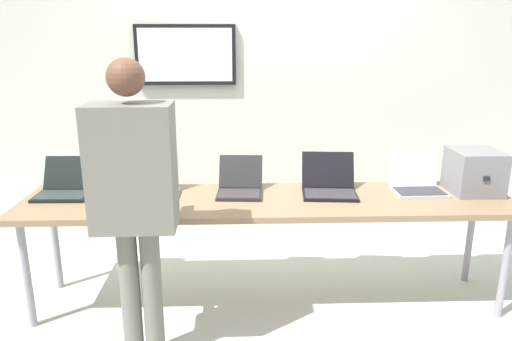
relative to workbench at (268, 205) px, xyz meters
name	(u,v)px	position (x,y,z in m)	size (l,w,h in m)	color
ground	(267,303)	(0.00, 0.00, -0.75)	(8.00, 8.00, 0.04)	beige
back_wall	(259,105)	(-0.01, 1.13, 0.52)	(8.00, 0.11, 2.47)	beige
workbench	(268,205)	(0.00, 0.00, 0.00)	(3.31, 0.70, 0.78)	#8A6D4E
equipment_box	(474,171)	(1.44, 0.10, 0.20)	(0.32, 0.35, 0.30)	slate
laptop_station_0	(65,187)	(-1.40, 0.14, 0.10)	(0.37, 0.37, 0.23)	black
laptop_station_1	(154,186)	(-0.78, 0.12, 0.11)	(0.33, 0.32, 0.25)	#B0B6BA
laptop_station_2	(240,185)	(-0.19, 0.13, 0.10)	(0.33, 0.38, 0.23)	black
laptop_station_3	(329,185)	(0.43, 0.11, 0.11)	(0.40, 0.41, 0.25)	black
laptop_station_4	(416,183)	(1.06, 0.14, 0.11)	(0.36, 0.35, 0.25)	#ACB7B2
person	(134,189)	(-0.75, -0.62, 0.33)	(0.44, 0.58, 1.74)	slate
coffee_mug	(111,207)	(-0.98, -0.25, 0.09)	(0.08, 0.08, 0.09)	#242131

